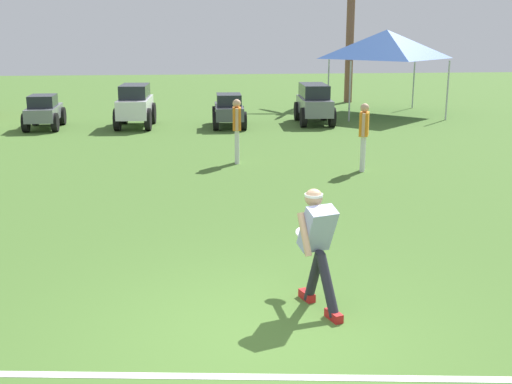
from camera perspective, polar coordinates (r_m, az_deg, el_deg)
The scene contains 12 objects.
ground_plane at distance 7.06m, azimuth 0.41°, elevation -12.71°, with size 80.00×80.00×0.00m, color #466C2C.
field_line_paint at distance 6.33m, azimuth 1.27°, elevation -16.11°, with size 20.05×0.11×0.01m, color white.
frisbee_thrower at distance 7.49m, azimuth 5.49°, elevation -4.51°, with size 0.48×1.13×1.42m.
frisbee_in_flight at distance 8.13m, azimuth 4.44°, elevation -3.57°, with size 0.33×0.33×0.10m.
teammate_near_sideline at distance 15.56m, azimuth -1.71°, elevation 5.98°, with size 0.22×0.50×1.56m.
teammate_midfield at distance 14.88m, azimuth 9.56°, elevation 5.40°, with size 0.30×0.49×1.56m.
parked_car_slot_a at distance 22.24m, azimuth -18.33°, elevation 6.83°, with size 1.15×2.23×1.10m.
parked_car_slot_b at distance 21.79m, azimuth -10.69°, elevation 7.64°, with size 1.26×2.39×1.40m.
parked_car_slot_c at distance 21.50m, azimuth -2.43°, elevation 7.31°, with size 1.13×2.22×1.10m.
parked_car_slot_d at distance 22.33m, azimuth 5.19°, elevation 7.93°, with size 1.24×2.44×1.34m.
palm_tree_left_of_centre at distance 28.97m, azimuth 8.39°, elevation 14.71°, with size 3.11×3.62×5.76m.
event_tent at distance 25.03m, azimuth 11.51°, elevation 12.76°, with size 3.73×3.73×3.15m.
Camera 1 is at (-0.69, -6.25, 3.22)m, focal length 45.00 mm.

